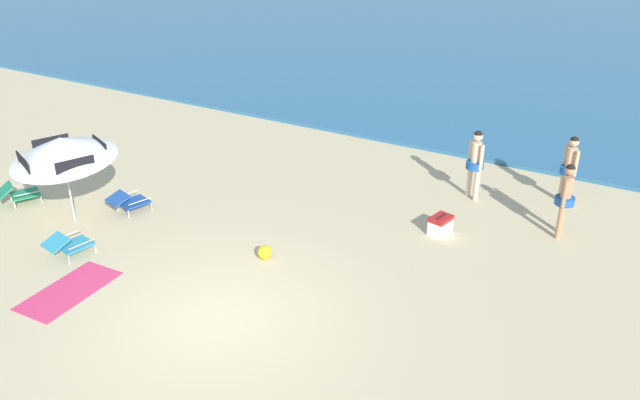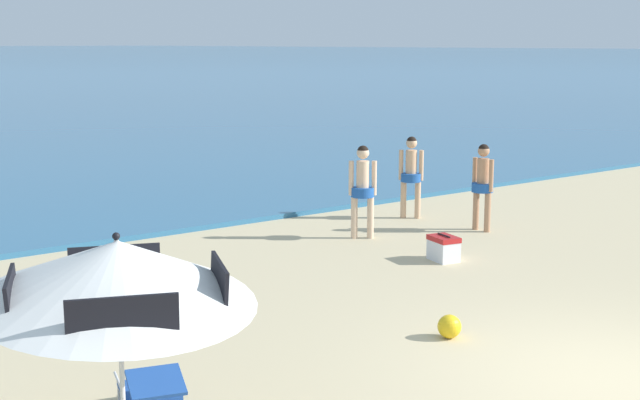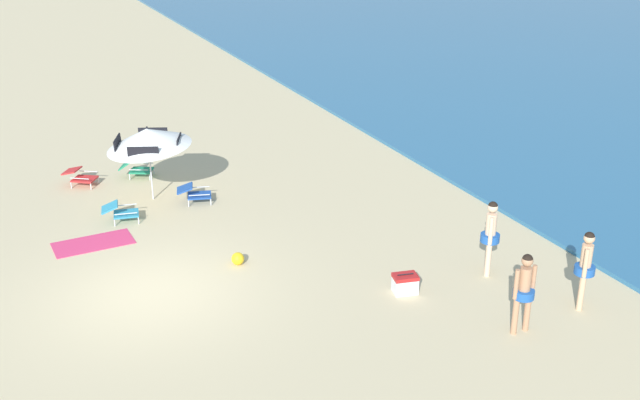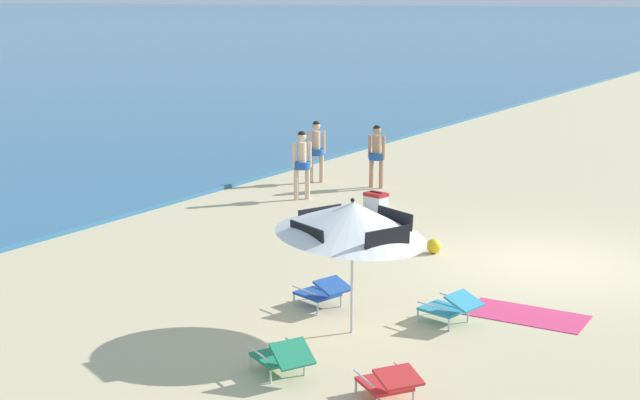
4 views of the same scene
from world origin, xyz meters
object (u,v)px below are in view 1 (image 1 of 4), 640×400
Objects in this scene: person_standing_beside at (566,195)px; beach_towel at (69,291)px; lounge_chair_spare_folded at (18,193)px; lounge_chair_facing_sea at (68,244)px; person_wading_in at (570,165)px; beach_umbrella_striped_main at (62,149)px; person_standing_near_shore at (475,160)px; beach_ball at (265,252)px; lounge_chair_beside_umbrella at (128,201)px; cooler_box at (440,225)px.

person_standing_beside is 0.90× the size of beach_towel.
person_standing_beside is at bearing 22.80° from lounge_chair_spare_folded.
beach_towel is at bearing -41.60° from lounge_chair_facing_sea.
beach_towel is at bearing -130.40° from person_wading_in.
lounge_chair_spare_folded is 12.07m from person_standing_beside.
person_standing_beside is (11.11, 4.67, 0.67)m from lounge_chair_spare_folded.
beach_umbrella_striped_main is 1.42× the size of person_standing_near_shore.
lounge_chair_facing_sea is at bearing -137.18° from person_wading_in.
beach_ball is at bearing 9.91° from beach_umbrella_striped_main.
beach_ball is (-4.57, -5.53, -0.80)m from person_wading_in.
lounge_chair_spare_folded is at bearing -157.20° from person_standing_beside.
lounge_chair_spare_folded is 6.36m from beach_ball.
lounge_chair_facing_sea is 0.53× the size of beach_towel.
lounge_chair_beside_umbrella is 1.76× the size of cooler_box.
beach_umbrella_striped_main is 1.31× the size of beach_towel.
lounge_chair_facing_sea reaches higher than lounge_chair_beside_umbrella.
person_standing_beside is at bearing 38.83° from beach_ball.
person_standing_near_shore is at bearing 89.35° from cooler_box.
lounge_chair_beside_umbrella is 0.60× the size of person_wading_in.
lounge_chair_beside_umbrella is at bearing 101.17° from lounge_chair_facing_sea.
lounge_chair_facing_sea is 10.01m from person_standing_beside.
beach_umbrella_striped_main reaches higher than beach_ball.
person_standing_near_shore reaches higher than lounge_chair_spare_folded.
cooler_box is 7.38m from beach_towel.
lounge_chair_spare_folded reaches higher than beach_towel.
beach_umbrella_striped_main reaches higher than lounge_chair_beside_umbrella.
person_standing_near_shore is 1.03× the size of person_standing_beside.
person_standing_beside is (8.59, 3.72, 0.66)m from lounge_chair_beside_umbrella.
beach_ball is at bearing -2.21° from lounge_chair_beside_umbrella.
beach_ball is at bearing -134.31° from cooler_box.
beach_ball reaches higher than beach_towel.
lounge_chair_facing_sea is 0.59× the size of person_wading_in.
lounge_chair_spare_folded is at bearing -158.65° from cooler_box.
cooler_box is at bearing 37.02° from lounge_chair_facing_sea.
lounge_chair_beside_umbrella is 0.54× the size of beach_towel.
lounge_chair_facing_sea is 7.53m from cooler_box.
cooler_box is at bearing 45.69° from beach_ball.
person_wading_in reaches higher than lounge_chair_spare_folded.
lounge_chair_spare_folded reaches higher than beach_ball.
lounge_chair_spare_folded is (-1.82, -0.02, -1.43)m from beach_umbrella_striped_main.
beach_towel is at bearing -26.06° from lounge_chair_spare_folded.
beach_umbrella_striped_main reaches higher than person_standing_beside.
beach_towel is at bearing -43.02° from beach_umbrella_striped_main.
beach_ball is 3.64m from beach_towel.
cooler_box is (6.01, 4.53, -0.07)m from lounge_chair_facing_sea.
lounge_chair_spare_folded is at bearing -149.79° from person_wading_in.
person_standing_near_shore is 2.32m from person_standing_beside.
lounge_chair_beside_umbrella is 6.89m from cooler_box.
person_standing_near_shore reaches higher than lounge_chair_beside_umbrella.
person_standing_beside is at bearing -82.17° from person_wading_in.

